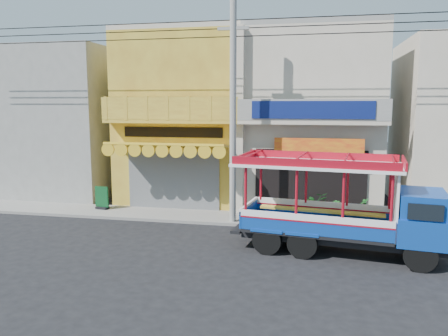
{
  "coord_description": "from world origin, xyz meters",
  "views": [
    {
      "loc": [
        2.01,
        -13.43,
        4.77
      ],
      "look_at": [
        -1.2,
        2.5,
        2.39
      ],
      "focal_mm": 35.0,
      "sensor_mm": 36.0,
      "label": 1
    }
  ],
  "objects_px": {
    "utility_pole": "(237,97)",
    "potted_plant_c": "(365,209)",
    "potted_plant_a": "(314,205)",
    "potted_plant_b": "(335,212)",
    "songthaew_truck": "(358,208)",
    "green_sign": "(102,200)"
  },
  "relations": [
    {
      "from": "utility_pole",
      "to": "potted_plant_c",
      "type": "height_order",
      "value": "utility_pole"
    },
    {
      "from": "potted_plant_a",
      "to": "potted_plant_b",
      "type": "distance_m",
      "value": 1.14
    },
    {
      "from": "songthaew_truck",
      "to": "potted_plant_a",
      "type": "bearing_deg",
      "value": 107.99
    },
    {
      "from": "green_sign",
      "to": "potted_plant_a",
      "type": "relative_size",
      "value": 0.95
    },
    {
      "from": "potted_plant_a",
      "to": "potted_plant_c",
      "type": "relative_size",
      "value": 1.13
    },
    {
      "from": "utility_pole",
      "to": "potted_plant_b",
      "type": "relative_size",
      "value": 30.86
    },
    {
      "from": "potted_plant_b",
      "to": "utility_pole",
      "type": "bearing_deg",
      "value": 78.86
    },
    {
      "from": "utility_pole",
      "to": "potted_plant_c",
      "type": "xyz_separation_m",
      "value": [
        5.05,
        1.19,
        -4.44
      ]
    },
    {
      "from": "potted_plant_a",
      "to": "green_sign",
      "type": "bearing_deg",
      "value": 154.03
    },
    {
      "from": "utility_pole",
      "to": "green_sign",
      "type": "distance_m",
      "value": 7.76
    },
    {
      "from": "potted_plant_a",
      "to": "potted_plant_c",
      "type": "xyz_separation_m",
      "value": [
        2.0,
        -0.09,
        -0.06
      ]
    },
    {
      "from": "songthaew_truck",
      "to": "green_sign",
      "type": "distance_m",
      "value": 11.28
    },
    {
      "from": "potted_plant_a",
      "to": "potted_plant_c",
      "type": "height_order",
      "value": "potted_plant_a"
    },
    {
      "from": "potted_plant_c",
      "to": "utility_pole",
      "type": "bearing_deg",
      "value": -69.78
    },
    {
      "from": "songthaew_truck",
      "to": "potted_plant_a",
      "type": "xyz_separation_m",
      "value": [
        -1.3,
        4.02,
        -0.86
      ]
    },
    {
      "from": "potted_plant_b",
      "to": "potted_plant_c",
      "type": "height_order",
      "value": "potted_plant_c"
    },
    {
      "from": "potted_plant_c",
      "to": "potted_plant_b",
      "type": "bearing_deg",
      "value": -51.46
    },
    {
      "from": "green_sign",
      "to": "potted_plant_c",
      "type": "xyz_separation_m",
      "value": [
        11.32,
        0.27,
        0.04
      ]
    },
    {
      "from": "songthaew_truck",
      "to": "potted_plant_b",
      "type": "xyz_separation_m",
      "value": [
        -0.53,
        3.18,
        -0.94
      ]
    },
    {
      "from": "potted_plant_a",
      "to": "potted_plant_c",
      "type": "bearing_deg",
      "value": -30.66
    },
    {
      "from": "songthaew_truck",
      "to": "potted_plant_a",
      "type": "relative_size",
      "value": 6.54
    },
    {
      "from": "songthaew_truck",
      "to": "utility_pole",
      "type": "bearing_deg",
      "value": 147.85
    }
  ]
}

